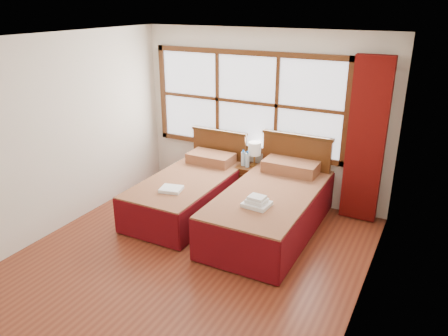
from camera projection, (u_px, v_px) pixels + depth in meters
The scene contains 15 objects.
floor at pixel (187, 261), 5.31m from camera, with size 4.50×4.50×0.00m, color brown.
ceiling at pixel (178, 39), 4.37m from camera, with size 4.50×4.50×0.00m, color white.
wall_back at pixel (262, 116), 6.70m from camera, with size 4.00×4.00×0.00m, color silver.
wall_left at pixel (54, 136), 5.71m from camera, with size 4.50×4.50×0.00m, color silver.
wall_right at pixel (368, 196), 3.98m from camera, with size 4.50×4.50×0.00m, color silver.
window at pixel (246, 102), 6.71m from camera, with size 3.16×0.06×1.56m.
curtain at pixel (366, 141), 5.94m from camera, with size 0.50×0.16×2.30m, color #5F0C09.
bed_left at pixel (189, 191), 6.49m from camera, with size 1.04×2.06×1.01m.
bed_right at pixel (271, 207), 5.91m from camera, with size 1.15×2.24×1.12m.
nightstand at pixel (250, 183), 6.89m from camera, with size 0.41×0.41×0.55m.
towels_left at pixel (171, 189), 5.93m from camera, with size 0.33×0.31×0.04m.
towels_right at pixel (257, 202), 5.34m from camera, with size 0.33×0.30×0.13m.
lamp at pixel (255, 149), 6.72m from camera, with size 0.20×0.20×0.38m.
bottle_near at pixel (243, 159), 6.79m from camera, with size 0.07×0.07×0.25m.
bottle_far at pixel (247, 160), 6.73m from camera, with size 0.07×0.07×0.26m.
Camera 1 is at (2.51, -3.82, 2.97)m, focal length 35.00 mm.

